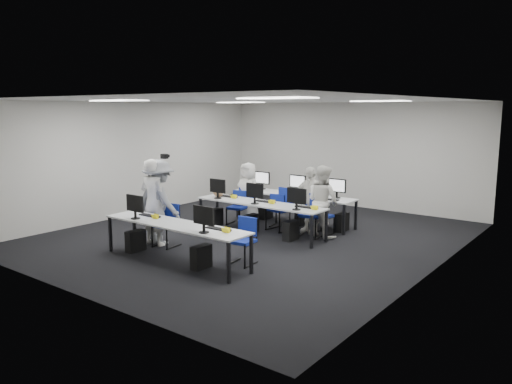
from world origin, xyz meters
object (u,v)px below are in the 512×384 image
Objects in this scene: desk_mid at (260,205)px; chair_6 at (280,216)px; chair_4 at (311,223)px; student_3 at (310,200)px; chair_5 at (249,210)px; student_1 at (323,201)px; student_2 at (248,192)px; photographer at (159,202)px; chair_3 at (280,217)px; desk_front at (175,226)px; chair_1 at (243,250)px; chair_2 at (237,214)px; student_0 at (153,202)px; chair_0 at (167,233)px; chair_7 at (321,223)px.

chair_6 reaches higher than desk_mid.
student_3 reaches higher than chair_4.
chair_4 is 1.07× the size of chair_5.
student_1 is at bearing 28.67° from desk_mid.
student_2 is 0.84× the size of photographer.
chair_3 is (0.15, 0.61, -0.37)m from desk_mid.
student_1 is at bearing -23.71° from chair_6.
student_1 is at bearing -4.90° from student_2.
chair_3 is (0.15, 3.21, -0.37)m from desk_front.
chair_4 is 0.59× the size of student_1.
photographer is at bearing -122.53° from desk_mid.
chair_5 is at bearing 120.14° from chair_1.
photographer is at bearing -106.21° from chair_2.
chair_2 is at bearing -109.82° from chair_5.
student_3 is at bearing -0.41° from chair_2.
chair_1 is 0.47× the size of student_0.
photographer reaches higher than student_1.
chair_1 reaches higher than chair_6.
chair_4 is at bearing -8.73° from student_2.
chair_5 is 0.49× the size of student_0.
student_0 is 3.51m from student_3.
student_0 is (-2.29, -0.09, 0.64)m from chair_1.
chair_0 is at bearing 168.88° from photographer.
chair_3 reaches higher than chair_1.
chair_6 is at bearing 153.37° from chair_4.
student_3 is at bearing 119.47° from chair_4.
student_1 is (2.46, 2.72, -0.10)m from student_0.
student_2 is at bearing -98.07° from student_0.
chair_7 is (0.98, 0.23, -0.04)m from chair_3.
photographer is at bearing -114.48° from chair_5.
desk_front is 2.60m from desk_mid.
photographer reaches higher than chair_6.
photographer is at bearing -120.20° from chair_7.
student_3 is at bearing -1.33° from student_1.
chair_6 is 1.03m from student_3.
chair_4 reaches higher than desk_mid.
photographer is at bearing 172.83° from chair_1.
desk_mid is 2.00× the size of student_1.
chair_6 is 0.45× the size of student_0.
chair_7 is at bearing -127.67° from photographer.
chair_0 is 0.58× the size of student_2.
desk_front is 3.73m from chair_5.
student_3 is (1.86, -0.14, 0.48)m from chair_5.
chair_1 is 0.57× the size of student_2.
chair_0 is at bearing -120.37° from student_3.
desk_front is 3.77× the size of chair_1.
chair_3 is 0.55× the size of photographer.
chair_6 is at bearing 14.25° from chair_2.
chair_4 reaches higher than chair_0.
student_0 is 3.67m from student_1.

